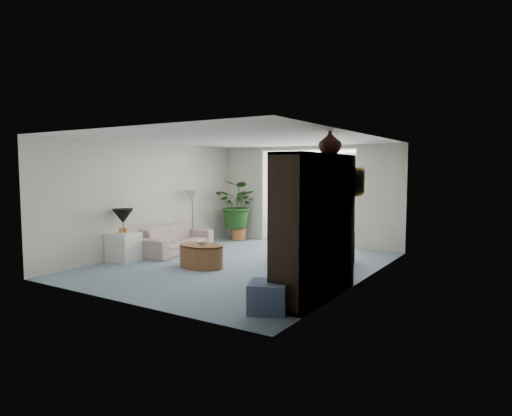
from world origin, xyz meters
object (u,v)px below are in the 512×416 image
Objects in this scene: table_lamp at (123,216)px; side_table_dark at (340,248)px; framed_picture at (359,182)px; cabinet_urn at (330,142)px; sunroom_table at (336,225)px; coffee_table at (201,256)px; ottoman at (268,297)px; sunroom_chair_blue at (352,227)px; end_table at (124,247)px; plant_pot at (239,234)px; coffee_bowl at (202,242)px; sunroom_chair_maroon at (302,223)px; floor_lamp at (192,196)px; entertainment_cabinet at (315,226)px; wingback_chair at (302,241)px; coffee_cup at (204,244)px.

table_lamp is 4.51m from side_table_dark.
framed_picture is 4.85m from table_lamp.
cabinet_urn is at bearing 2.73° from table_lamp.
sunroom_table is at bearing 110.94° from cabinet_urn.
coffee_table reaches higher than ottoman.
framed_picture reaches higher than sunroom_chair_blue.
plant_pot is (0.43, 3.59, -0.14)m from end_table.
ottoman is 1.25× the size of plant_pot.
sunroom_chair_maroon is at bearing 92.10° from coffee_bowl.
plant_pot is at bearing 112.21° from coffee_bowl.
cabinet_urn is (4.48, -1.99, 1.08)m from floor_lamp.
ottoman is at bearing 15.28° from sunroom_chair_maroon.
ottoman is 0.66× the size of sunroom_chair_blue.
sunroom_table is (-2.21, 6.28, -0.78)m from entertainment_cabinet.
wingback_chair is at bearing -156.80° from side_table_dark.
ottoman is (0.34, -3.43, -0.12)m from side_table_dark.
framed_picture is at bearing -57.69° from side_table_dark.
end_table is at bearing -166.99° from coffee_table.
side_table_dark is at bearing 29.31° from end_table.
cabinet_urn is 2.59m from ottoman.
sunroom_chair_maroon reaches higher than plant_pot.
framed_picture is 2.20m from wingback_chair.
plant_pot is (-1.46, 3.29, -0.33)m from coffee_cup.
floor_lamp is at bearing 164.56° from framed_picture.
coffee_cup is at bearing 9.09° from end_table.
sunroom_table is at bearing 37.53° from sunroom_chair_blue.
cabinet_urn reaches higher than floor_lamp.
framed_picture is 3.35m from coffee_table.
floor_lamp reaches higher than table_lamp.
ottoman is at bearing -99.37° from cabinet_urn.
plant_pot is at bearing 128.22° from ottoman.
framed_picture is 1.36m from entertainment_cabinet.
cabinet_urn reaches higher than table_lamp.
framed_picture reaches higher than plant_pot.
coffee_cup reaches higher than coffee_bowl.
side_table_dark is at bearing 39.64° from coffee_table.
floor_lamp is 0.38× the size of coffee_table.
side_table_dark is 3.45m from ottoman.
sunroom_chair_blue reaches higher than side_table_dark.
table_lamp is at bearing -177.27° from cabinet_urn.
cabinet_urn reaches higher than coffee_bowl.
sunroom_chair_blue is (3.02, 3.04, -0.90)m from floor_lamp.
wingback_chair reaches higher than sunroom_table.
coffee_cup is at bearing -66.05° from plant_pot.
sunroom_chair_maroon is (1.52, 5.25, -0.58)m from table_lamp.
table_lamp reaches higher than end_table.
side_table_dark is at bearing 29.31° from table_lamp.
coffee_bowl is at bearing 16.54° from table_lamp.
cabinet_urn is (4.48, 0.21, 2.03)m from end_table.
entertainment_cabinet reaches higher than wingback_chair.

